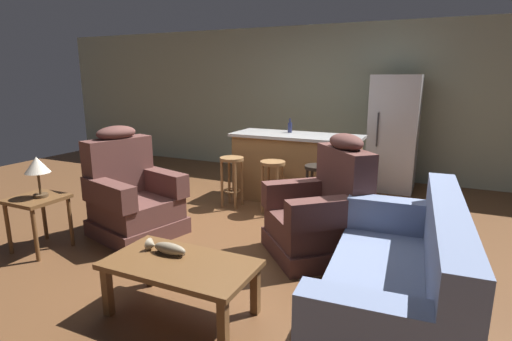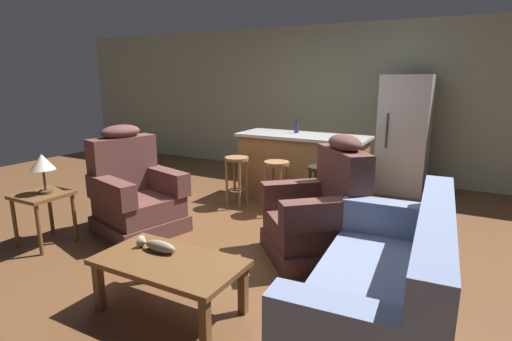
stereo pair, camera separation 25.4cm
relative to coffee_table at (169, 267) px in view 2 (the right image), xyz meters
The scene contains 15 objects.
ground_plane 1.74m from the coffee_table, 96.58° to the left, with size 12.00×12.00×0.00m.
back_wall 4.91m from the coffee_table, 92.31° to the left, with size 12.00×0.05×2.60m.
coffee_table is the anchor object (origin of this frame).
fish_figurine 0.22m from the coffee_table, 157.46° to the left, with size 0.34×0.10×0.10m.
couch 1.54m from the coffee_table, 17.28° to the left, with size 0.96×1.95×0.94m.
recliner_near_lamp 1.81m from the coffee_table, 142.73° to the left, with size 1.03×1.03×1.20m.
recliner_near_island 1.60m from the coffee_table, 66.25° to the left, with size 1.19×1.19×1.20m.
end_table 2.00m from the coffee_table, behind, with size 0.48×0.48×0.56m.
table_lamp 2.03m from the coffee_table, 169.45° to the left, with size 0.24×0.24×0.41m.
kitchen_island 3.04m from the coffee_table, 93.67° to the left, with size 1.80×0.70×0.95m.
bar_stool_left 2.56m from the coffee_table, 110.08° to the left, with size 0.32×0.32×0.68m.
bar_stool_middle 2.43m from the coffee_table, 96.77° to the left, with size 0.32×0.32×0.68m.
bar_stool_right 2.43m from the coffee_table, 82.70° to the left, with size 0.32×0.32×0.68m.
refrigerator 4.37m from the coffee_table, 77.27° to the left, with size 0.70×0.69×1.76m.
bottle_tall_green 3.25m from the coffee_table, 96.19° to the left, with size 0.06×0.06×0.20m.
Camera 2 is at (2.05, -3.75, 1.73)m, focal length 28.00 mm.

